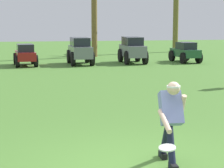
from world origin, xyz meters
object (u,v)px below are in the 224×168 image
at_px(parked_car_slot_d, 25,55).
at_px(parked_car_slot_g, 185,52).
at_px(parked_car_slot_f, 132,49).
at_px(parked_car_slot_e, 80,50).
at_px(frisbee_in_flight, 167,148).
at_px(frisbee_thrower, 171,118).

relative_size(parked_car_slot_d, parked_car_slot_g, 1.00).
xyz_separation_m(parked_car_slot_d, parked_car_slot_f, (5.66, 0.36, 0.18)).
bearing_deg(parked_car_slot_f, parked_car_slot_e, -175.86).
relative_size(frisbee_in_flight, parked_car_slot_e, 0.15).
relative_size(frisbee_thrower, parked_car_slot_d, 0.62).
height_order(frisbee_in_flight, parked_car_slot_f, parked_car_slot_f).
relative_size(parked_car_slot_e, parked_car_slot_f, 1.01).
relative_size(frisbee_thrower, parked_car_slot_g, 0.62).
bearing_deg(frisbee_in_flight, frisbee_thrower, 67.91).
height_order(parked_car_slot_d, parked_car_slot_g, same).
distance_m(frisbee_in_flight, parked_car_slot_e, 16.65).
distance_m(frisbee_in_flight, parked_car_slot_g, 17.94).
bearing_deg(parked_car_slot_d, parked_car_slot_g, 2.00).
height_order(frisbee_in_flight, parked_car_slot_d, parked_car_slot_d).
bearing_deg(parked_car_slot_f, parked_car_slot_g, -1.09).
height_order(frisbee_in_flight, parked_car_slot_e, parked_car_slot_e).
xyz_separation_m(frisbee_thrower, frisbee_in_flight, (-0.21, -0.52, -0.32)).
distance_m(parked_car_slot_e, parked_car_slot_f, 2.86).
distance_m(frisbee_thrower, frisbee_in_flight, 0.65).
bearing_deg(parked_car_slot_g, parked_car_slot_d, -178.00).
relative_size(frisbee_in_flight, parked_car_slot_d, 0.16).
xyz_separation_m(frisbee_in_flight, parked_car_slot_g, (6.32, 16.79, 0.10)).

